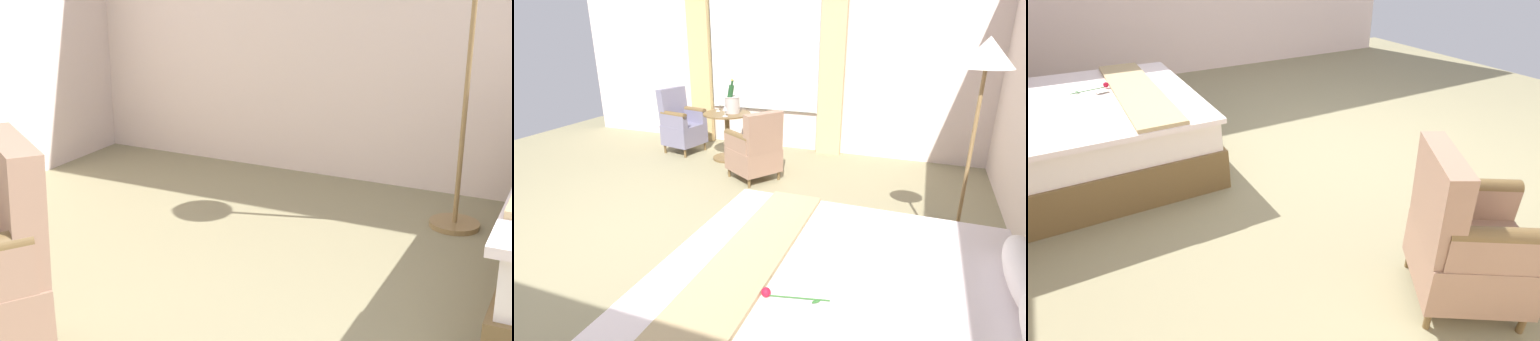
{
  "view_description": "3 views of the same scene",
  "coord_description": "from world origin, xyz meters",
  "views": [
    {
      "loc": [
        0.07,
        -1.13,
        1.55
      ],
      "look_at": [
        -1.06,
        1.15,
        0.73
      ],
      "focal_mm": 50.0,
      "sensor_mm": 36.0,
      "label": 1
    },
    {
      "loc": [
        2.52,
        2.36,
        1.87
      ],
      "look_at": [
        -0.77,
        1.09,
        0.58
      ],
      "focal_mm": 28.0,
      "sensor_mm": 36.0,
      "label": 2
    },
    {
      "loc": [
        -2.82,
        2.07,
        1.71
      ],
      "look_at": [
        -0.96,
        1.03,
        0.52
      ],
      "focal_mm": 28.0,
      "sensor_mm": 36.0,
      "label": 3
    }
  ],
  "objects": []
}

